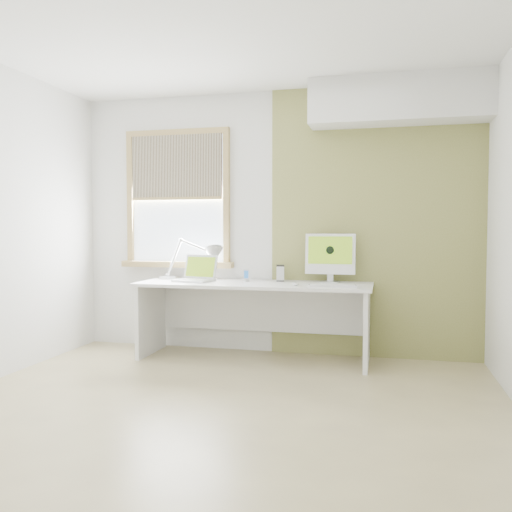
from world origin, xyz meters
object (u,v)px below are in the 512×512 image
(laptop, at_px, (197,275))
(imac, at_px, (330,255))
(desk_lamp, at_px, (205,258))
(external_drive, at_px, (280,273))
(desk, at_px, (255,302))

(laptop, height_order, imac, imac)
(desk_lamp, distance_m, imac, 1.24)
(external_drive, distance_m, imac, 0.52)
(laptop, distance_m, imac, 1.30)
(desk_lamp, distance_m, external_drive, 0.77)
(desk, distance_m, laptop, 0.63)
(desk_lamp, bearing_deg, laptop, -103.24)
(desk_lamp, height_order, external_drive, desk_lamp)
(desk, bearing_deg, desk_lamp, 167.38)
(desk, distance_m, desk_lamp, 0.69)
(laptop, bearing_deg, desk_lamp, 76.76)
(desk_lamp, xyz_separation_m, laptop, (-0.04, -0.16, -0.15))
(desk, xyz_separation_m, laptop, (-0.58, -0.03, 0.26))
(external_drive, xyz_separation_m, imac, (0.48, -0.01, 0.18))
(desk, relative_size, desk_lamp, 2.99)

